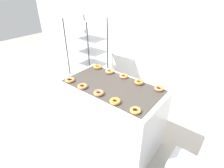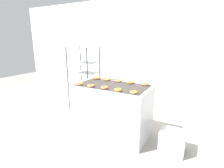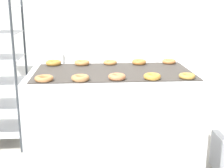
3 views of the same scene
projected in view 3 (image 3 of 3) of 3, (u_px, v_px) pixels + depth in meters
The scene contains 12 objects.
wall_back at pixel (104, 12), 3.93m from camera, with size 8.00×0.05×2.80m.
fryer_machine at pixel (113, 125), 2.74m from camera, with size 1.42×0.78×0.97m.
donut_near_leftmost at pixel (44, 78), 2.30m from camera, with size 0.14×0.14×0.04m, color #B0713F.
donut_near_left at pixel (80, 78), 2.31m from camera, with size 0.14×0.14×0.04m, color #A67142.
donut_near_center at pixel (117, 77), 2.35m from camera, with size 0.13×0.13×0.04m, color #B66E43.
donut_near_right at pixel (152, 76), 2.35m from camera, with size 0.13×0.13×0.04m, color #BB802F.
donut_near_rightmost at pixel (187, 76), 2.38m from camera, with size 0.12×0.12×0.04m, color #B08137.
donut_far_leftmost at pixel (53, 63), 2.85m from camera, with size 0.14×0.14×0.04m, color #AC772D.
donut_far_left at pixel (82, 63), 2.86m from camera, with size 0.14×0.14×0.04m, color #B4773F.
donut_far_center at pixel (110, 62), 2.89m from camera, with size 0.13×0.13×0.04m, color #B7773C.
donut_far_right at pixel (139, 62), 2.89m from camera, with size 0.13×0.13×0.04m, color #B26D2F.
donut_far_rightmost at pixel (169, 62), 2.93m from camera, with size 0.13×0.13×0.04m, color #B56E39.
Camera 3 is at (-0.20, -1.90, 1.56)m, focal length 50.00 mm.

